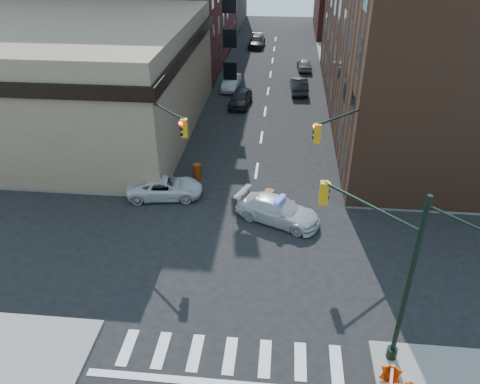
% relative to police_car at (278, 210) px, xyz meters
% --- Properties ---
extents(ground, '(140.00, 140.00, 0.00)m').
position_rel_police_car_xyz_m(ground, '(-1.72, -3.66, -0.76)').
color(ground, black).
rests_on(ground, ground).
extents(sidewalk_nw, '(34.00, 54.50, 0.15)m').
position_rel_police_car_xyz_m(sidewalk_nw, '(-24.72, 29.09, -0.69)').
color(sidewalk_nw, gray).
rests_on(sidewalk_nw, ground).
extents(sidewalk_ne, '(34.00, 54.50, 0.15)m').
position_rel_police_car_xyz_m(sidewalk_ne, '(21.28, 29.09, -0.69)').
color(sidewalk_ne, gray).
rests_on(sidewalk_ne, ground).
extents(bank_building, '(22.00, 22.00, 9.00)m').
position_rel_police_car_xyz_m(bank_building, '(-18.72, 12.84, 3.74)').
color(bank_building, '#8D755C').
rests_on(bank_building, ground).
extents(commercial_row_ne, '(14.00, 34.00, 14.00)m').
position_rel_police_car_xyz_m(commercial_row_ne, '(11.28, 18.84, 6.24)').
color(commercial_row_ne, '#533121').
rests_on(commercial_row_ne, ground).
extents(signal_pole_se, '(5.40, 5.27, 8.00)m').
position_rel_police_car_xyz_m(signal_pole_se, '(4.31, -9.18, 3.85)').
color(signal_pole_se, black).
rests_on(signal_pole_se, sidewalk_se).
extents(signal_pole_nw, '(3.58, 3.67, 8.00)m').
position_rel_police_car_xyz_m(signal_pole_nw, '(-7.57, 1.68, 3.58)').
color(signal_pole_nw, black).
rests_on(signal_pole_nw, sidewalk_nw).
extents(signal_pole_ne, '(3.67, 3.58, 8.00)m').
position_rel_police_car_xyz_m(signal_pole_ne, '(4.11, 1.69, 3.58)').
color(signal_pole_ne, black).
rests_on(signal_pole_ne, sidewalk_ne).
extents(tree_ne_near, '(3.00, 3.00, 4.85)m').
position_rel_police_car_xyz_m(tree_ne_near, '(5.78, 22.34, 2.73)').
color(tree_ne_near, black).
rests_on(tree_ne_near, sidewalk_ne).
extents(tree_ne_far, '(3.00, 3.00, 4.85)m').
position_rel_police_car_xyz_m(tree_ne_far, '(5.78, 30.34, 2.73)').
color(tree_ne_far, black).
rests_on(tree_ne_far, sidewalk_ne).
extents(police_car, '(5.67, 4.04, 1.52)m').
position_rel_police_car_xyz_m(police_car, '(0.00, 0.00, 0.00)').
color(police_car, silver).
rests_on(police_car, ground).
extents(pickup, '(5.20, 2.96, 1.37)m').
position_rel_police_car_xyz_m(pickup, '(-7.52, 2.14, -0.08)').
color(pickup, silver).
rests_on(pickup, ground).
extents(parked_car_wnear, '(2.28, 4.72, 1.55)m').
position_rel_police_car_xyz_m(parked_car_wnear, '(-4.22, 19.68, 0.01)').
color(parked_car_wnear, black).
rests_on(parked_car_wnear, ground).
extents(parked_car_wfar, '(1.75, 4.60, 1.50)m').
position_rel_police_car_xyz_m(parked_car_wfar, '(-5.69, 24.64, -0.01)').
color(parked_car_wfar, '#95999D').
rests_on(parked_car_wfar, ground).
extents(parked_car_wdeep, '(2.30, 5.30, 1.52)m').
position_rel_police_car_xyz_m(parked_car_wdeep, '(-4.22, 43.28, -0.00)').
color(parked_car_wdeep, black).
rests_on(parked_car_wdeep, ground).
extents(parked_car_enear, '(1.93, 4.84, 1.57)m').
position_rel_police_car_xyz_m(parked_car_enear, '(1.50, 24.23, 0.02)').
color(parked_car_enear, black).
rests_on(parked_car_enear, ground).
extents(parked_car_efar, '(1.88, 4.13, 1.37)m').
position_rel_police_car_xyz_m(parked_car_efar, '(2.24, 32.61, -0.08)').
color(parked_car_efar, gray).
rests_on(parked_car_efar, ground).
extents(pedestrian_a, '(0.68, 0.45, 1.85)m').
position_rel_police_car_xyz_m(pedestrian_a, '(-10.51, 2.37, 0.31)').
color(pedestrian_a, black).
rests_on(pedestrian_a, sidewalk_nw).
extents(pedestrian_b, '(1.05, 1.00, 1.71)m').
position_rel_police_car_xyz_m(pedestrian_b, '(-13.74, 2.34, 0.24)').
color(pedestrian_b, black).
rests_on(pedestrian_b, sidewalk_nw).
extents(pedestrian_c, '(0.96, 0.91, 1.59)m').
position_rel_police_car_xyz_m(pedestrian_c, '(-14.72, 5.09, 0.19)').
color(pedestrian_c, '#1F272F').
rests_on(pedestrian_c, sidewalk_nw).
extents(barrel_road, '(0.80, 0.80, 1.08)m').
position_rel_police_car_xyz_m(barrel_road, '(-0.61, 1.77, -0.22)').
color(barrel_road, orange).
rests_on(barrel_road, ground).
extents(barrel_bank, '(0.72, 0.72, 1.07)m').
position_rel_police_car_xyz_m(barrel_bank, '(-5.86, 4.86, -0.22)').
color(barrel_bank, '#C53609').
rests_on(barrel_bank, ground).
extents(barricade_se_a, '(0.87, 1.31, 0.90)m').
position_rel_police_car_xyz_m(barricade_se_a, '(4.68, -11.66, -0.16)').
color(barricade_se_a, '#CD5209').
rests_on(barricade_se_a, sidewalk_se).
extents(barricade_nw_a, '(1.25, 0.80, 0.87)m').
position_rel_police_car_xyz_m(barricade_nw_a, '(-8.32, 2.04, -0.18)').
color(barricade_nw_a, '#DD510A').
rests_on(barricade_nw_a, sidewalk_nw).
extents(barricade_nw_b, '(1.25, 0.81, 0.86)m').
position_rel_police_car_xyz_m(barricade_nw_b, '(-10.22, 3.58, -0.18)').
color(barricade_nw_b, '#C95509').
rests_on(barricade_nw_b, sidewalk_nw).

